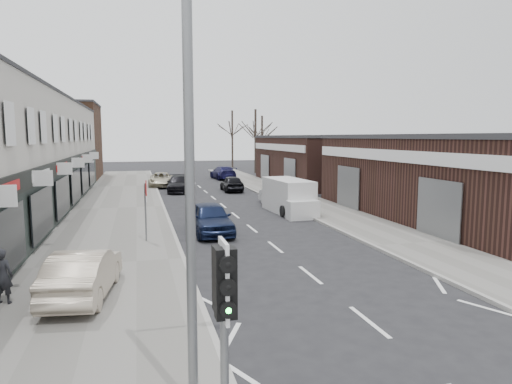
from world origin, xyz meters
TOP-DOWN VIEW (x-y plane):
  - ground at (0.00, 0.00)m, footprint 160.00×160.00m
  - pavement_left at (-6.75, 22.00)m, footprint 5.50×64.00m
  - pavement_right at (5.75, 22.00)m, footprint 3.50×64.00m
  - brick_block_far at (-13.50, 45.00)m, footprint 8.00×10.00m
  - right_unit_near at (12.50, 14.00)m, footprint 10.00×18.00m
  - right_unit_far at (12.50, 34.00)m, footprint 10.00×16.00m
  - tree_far_a at (9.00, 48.00)m, footprint 3.60×3.60m
  - tree_far_b at (11.50, 54.00)m, footprint 3.60×3.60m
  - tree_far_c at (8.50, 60.00)m, footprint 3.60×3.60m
  - traffic_light at (-4.40, -2.02)m, footprint 0.28×0.60m
  - street_lamp at (-4.53, -0.80)m, footprint 2.23×0.22m
  - warning_sign at (-5.16, 12.00)m, footprint 0.12×0.80m
  - white_van at (3.36, 18.13)m, footprint 2.11×5.31m
  - sedan_on_pavement at (-7.03, 5.37)m, footprint 1.96×4.26m
  - pedestrian at (-9.07, 5.33)m, footprint 0.63×0.50m
  - parked_car_left_a at (-2.20, 13.36)m, footprint 1.89×4.40m
  - parked_car_left_b at (-2.20, 30.41)m, footprint 2.25×4.77m
  - parked_car_left_c at (-3.40, 34.78)m, footprint 2.55×4.86m
  - parked_car_right_a at (3.50, 20.85)m, footprint 1.55×4.40m
  - parked_car_right_b at (2.20, 29.76)m, footprint 1.70×3.98m
  - parked_car_right_c at (3.50, 40.83)m, footprint 2.38×5.07m

SIDE VIEW (x-z plane):
  - ground at x=0.00m, z-range 0.00..0.00m
  - tree_far_a at x=9.00m, z-range -4.00..4.00m
  - tree_far_b at x=11.50m, z-range -3.75..3.75m
  - tree_far_c at x=8.50m, z-range -4.25..4.25m
  - pavement_left at x=-6.75m, z-range 0.00..0.12m
  - pavement_right at x=5.75m, z-range 0.00..0.12m
  - parked_car_left_c at x=-3.40m, z-range 0.00..1.31m
  - parked_car_right_b at x=2.20m, z-range 0.00..1.34m
  - parked_car_left_b at x=-2.20m, z-range 0.00..1.34m
  - parked_car_right_c at x=3.50m, z-range 0.00..1.43m
  - parked_car_right_a at x=3.50m, z-range 0.00..1.45m
  - parked_car_left_a at x=-2.20m, z-range 0.00..1.48m
  - sedan_on_pavement at x=-7.03m, z-range 0.12..1.47m
  - pedestrian at x=-9.07m, z-range 0.12..1.63m
  - white_van at x=3.36m, z-range -0.06..1.97m
  - warning_sign at x=-5.16m, z-range 0.85..3.55m
  - right_unit_near at x=12.50m, z-range 0.00..4.50m
  - right_unit_far at x=12.50m, z-range 0.00..4.50m
  - traffic_light at x=-4.40m, z-range 0.86..3.96m
  - brick_block_far at x=-13.50m, z-range 0.00..8.00m
  - street_lamp at x=-4.53m, z-range 0.62..8.62m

